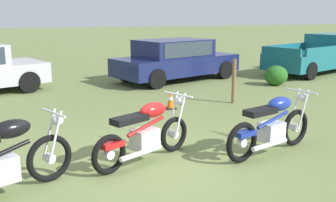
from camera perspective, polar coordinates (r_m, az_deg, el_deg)
name	(u,v)px	position (r m, az deg, el deg)	size (l,w,h in m)	color
ground_plane	(150,165)	(6.20, -2.61, -9.35)	(120.00, 120.00, 0.00)	olive
motorcycle_black	(0,160)	(5.47, -23.29, -7.95)	(1.93, 1.10, 1.02)	black
motorcycle_red	(145,133)	(6.20, -3.33, -4.63)	(1.83, 1.10, 1.02)	black
motorcycle_blue	(272,126)	(6.78, 14.90, -3.48)	(1.98, 0.91, 1.02)	black
car_navy	(175,58)	(13.68, 1.07, 6.33)	(4.83, 3.17, 1.43)	#161E4C
pickup_truck_teal	(324,53)	(17.00, 21.73, 6.54)	(5.63, 3.42, 1.49)	#19606B
fence_post_wooden	(234,81)	(10.35, 9.57, 2.85)	(0.10, 0.10, 1.16)	brown
shrub_low	(276,75)	(13.28, 15.45, 3.61)	(0.77, 0.71, 0.65)	#235C1E
traffic_cone	(170,100)	(9.66, 0.36, 0.11)	(0.25, 0.25, 0.47)	#EA590F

